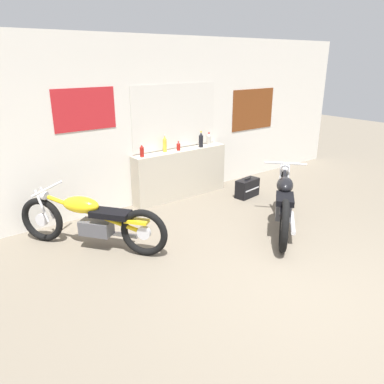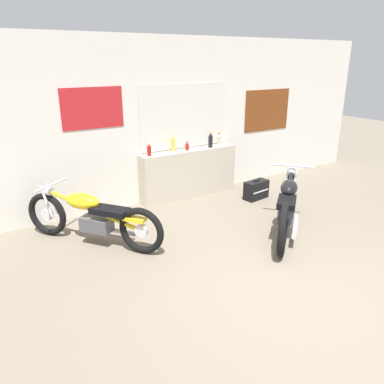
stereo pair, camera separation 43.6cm
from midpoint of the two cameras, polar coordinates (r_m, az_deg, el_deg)
name	(u,v)px [view 2 (the right image)]	position (r m, az deg, el deg)	size (l,w,h in m)	color
ground_plane	(302,294)	(4.46, 19.20, -14.56)	(24.00, 24.00, 0.00)	#706656
wall_back	(156,122)	(6.50, -3.62, 10.56)	(10.00, 0.07, 2.80)	silver
sill_counter	(189,173)	(6.85, 1.38, 2.82)	(1.89, 0.28, 0.88)	#B7AD99
bottle_leftmost	(149,150)	(6.30, -4.58, 6.36)	(0.07, 0.07, 0.22)	maroon
bottle_left_center	(173,144)	(6.59, -1.00, 7.35)	(0.07, 0.07, 0.31)	gold
bottle_center	(187,146)	(6.70, 1.12, 6.99)	(0.07, 0.07, 0.16)	maroon
bottle_right_center	(211,140)	(6.92, 4.66, 7.84)	(0.08, 0.08, 0.29)	black
bottle_rightmost	(219,140)	(7.12, 5.93, 7.91)	(0.08, 0.08, 0.24)	#B7B2A8
motorcycle_yellow	(92,217)	(5.22, -12.75, -3.74)	(1.37, 1.78, 0.81)	black
motorcycle_black	(287,206)	(5.61, 16.49, -2.09)	(1.61, 1.40, 0.90)	black
hard_case_black	(256,190)	(6.96, 11.53, 0.31)	(0.50, 0.29, 0.36)	black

